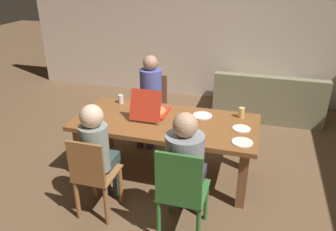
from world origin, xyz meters
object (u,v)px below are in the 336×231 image
Objects in this scene: chair_0 at (94,176)px; person_2 at (186,162)px; chair_2 at (181,191)px; couch at (267,100)px; chair_1 at (153,105)px; plate_1 at (202,116)px; person_1 at (150,93)px; pizza_box_0 at (151,111)px; person_0 at (98,149)px; dining_table at (166,128)px; drinking_glass_1 at (241,113)px; drinking_glass_0 at (121,99)px; plate_2 at (242,142)px; plate_0 at (241,129)px.

chair_0 is 0.73× the size of person_2.
chair_2 reaches higher than couch.
plate_1 is at bearing -38.32° from chair_1.
person_1 is 1.00× the size of person_2.
chair_1 is at bearing 107.53° from pizza_box_0.
couch is at bearing 60.88° from person_0.
chair_0 is at bearing -90.00° from person_0.
chair_0 is (-0.47, -0.93, -0.15)m from dining_table.
drinking_glass_1 is 1.93m from couch.
drinking_glass_1 reaches higher than couch.
pizza_box_0 reaches higher than dining_table.
person_1 reaches higher than person_0.
chair_0 is at bearing -116.79° from dining_table.
couch is (0.74, 2.99, -0.47)m from person_2.
person_2 reaches higher than dining_table.
chair_2 is 1.24m from plate_1.
person_1 is at bearing 147.60° from plate_1.
dining_table is 18.93× the size of drinking_glass_0.
drinking_glass_0 is at bearing 155.30° from pizza_box_0.
plate_2 is at bearing -21.40° from drinking_glass_0.
pizza_box_0 is 2.28× the size of plate_2.
chair_0 is 3.97× the size of plate_1.
couch is at bearing 61.97° from chair_0.
person_0 is 0.91m from person_2.
dining_table is at bearing 114.14° from chair_2.
plate_0 is (1.34, -0.77, -0.00)m from person_1.
person_1 is 1.29× the size of chair_2.
plate_2 is at bearing -41.37° from chair_1.
person_1 is 6.33× the size of plate_0.
pizza_box_0 is at bearing 124.70° from person_2.
pizza_box_0 is at bearing 151.45° from dining_table.
pizza_box_0 is at bearing -124.24° from couch.
dining_table is 1.75× the size of person_0.
person_1 reaches higher than plate_1.
drinking_glass_1 is at bearing 95.78° from plate_0.
chair_2 reaches higher than plate_1.
plate_0 is at bearing 96.27° from plate_2.
person_2 is 1.23m from drinking_glass_1.
person_2 is at bearing -131.08° from plate_2.
chair_0 is at bearing -78.96° from drinking_glass_0.
chair_1 is at bearing 66.56° from drinking_glass_0.
couch is (1.18, 2.16, -0.36)m from dining_table.
person_2 is (0.91, -1.75, 0.24)m from chair_1.
chair_2 reaches higher than plate_0.
person_2 is at bearing -45.43° from drinking_glass_0.
plate_1 is at bearing -5.37° from drinking_glass_0.
plate_2 is 1.74× the size of drinking_glass_1.
drinking_glass_0 is (-0.25, 1.14, 0.07)m from person_0.
dining_table is 0.92m from drinking_glass_1.
plate_2 is at bearing -19.87° from pizza_box_0.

